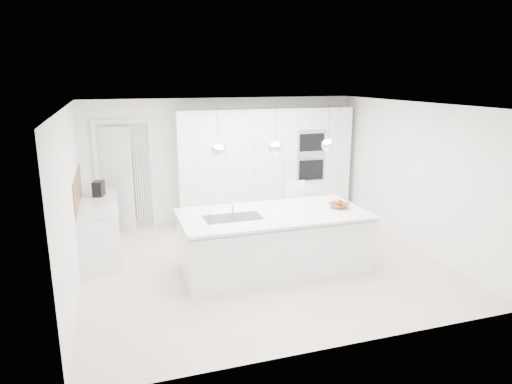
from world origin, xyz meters
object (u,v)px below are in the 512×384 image
object	(u,v)px
bar_stool_right	(318,215)
espresso_machine	(99,189)
island_base	(274,243)
fruit_bowl	(339,205)
bar_stool_left	(298,215)

from	to	relation	value
bar_stool_right	espresso_machine	bearing A→B (deg)	160.81
espresso_machine	bar_stool_right	size ratio (longest dim) A/B	0.26
island_base	bar_stool_right	bearing A→B (deg)	36.96
fruit_bowl	bar_stool_right	distance (m)	0.97
espresso_machine	bar_stool_left	distance (m)	3.48
island_base	bar_stool_right	xyz separation A→B (m)	(1.14, 0.86, 0.08)
espresso_machine	bar_stool_right	xyz separation A→B (m)	(3.67, -1.06, -0.52)
bar_stool_left	espresso_machine	bearing A→B (deg)	157.24
fruit_bowl	bar_stool_left	world-z (taller)	bar_stool_left
island_base	bar_stool_left	xyz separation A→B (m)	(0.73, 0.79, 0.14)
island_base	bar_stool_right	distance (m)	1.43
island_base	fruit_bowl	bearing A→B (deg)	-0.56
espresso_machine	fruit_bowl	bearing A→B (deg)	-11.85
espresso_machine	bar_stool_right	world-z (taller)	espresso_machine
island_base	fruit_bowl	distance (m)	1.19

